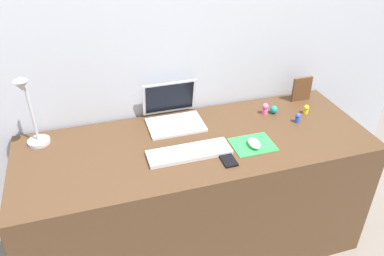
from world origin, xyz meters
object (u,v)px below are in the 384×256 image
(keyboard, at_px, (189,153))
(toy_figurine_teal, at_px, (274,110))
(picture_frame, at_px, (302,89))
(laptop, at_px, (173,113))
(toy_figurine_pink, at_px, (265,108))
(mouse, at_px, (254,143))
(toy_figurine_yellow, at_px, (306,109))
(cell_phone, at_px, (227,159))
(toy_figurine_blue, at_px, (298,118))
(desk_lamp, at_px, (31,115))

(keyboard, height_order, toy_figurine_teal, toy_figurine_teal)
(picture_frame, height_order, toy_figurine_teal, picture_frame)
(laptop, bearing_deg, toy_figurine_pink, -8.29)
(mouse, xyz_separation_m, toy_figurine_yellow, (0.42, 0.22, 0.01))
(mouse, bearing_deg, picture_frame, 37.65)
(cell_phone, distance_m, picture_frame, 0.77)
(laptop, distance_m, toy_figurine_pink, 0.53)
(cell_phone, height_order, toy_figurine_pink, toy_figurine_pink)
(mouse, distance_m, cell_phone, 0.18)
(keyboard, height_order, mouse, mouse)
(keyboard, distance_m, toy_figurine_pink, 0.58)
(mouse, bearing_deg, toy_figurine_teal, 47.58)
(toy_figurine_blue, relative_size, toy_figurine_pink, 0.84)
(desk_lamp, bearing_deg, picture_frame, 1.95)
(toy_figurine_yellow, height_order, toy_figurine_teal, toy_figurine_yellow)
(picture_frame, bearing_deg, toy_figurine_teal, -157.30)
(mouse, distance_m, toy_figurine_teal, 0.37)
(picture_frame, distance_m, toy_figurine_teal, 0.25)
(cell_phone, distance_m, desk_lamp, 0.96)
(toy_figurine_yellow, bearing_deg, picture_frame, 70.95)
(mouse, bearing_deg, laptop, 132.10)
(keyboard, distance_m, desk_lamp, 0.78)
(laptop, height_order, desk_lamp, desk_lamp)
(toy_figurine_pink, bearing_deg, desk_lamp, 178.43)
(keyboard, distance_m, picture_frame, 0.87)
(picture_frame, relative_size, toy_figurine_yellow, 2.84)
(cell_phone, height_order, picture_frame, picture_frame)
(mouse, relative_size, toy_figurine_teal, 2.06)
(picture_frame, height_order, toy_figurine_blue, picture_frame)
(toy_figurine_yellow, xyz_separation_m, toy_figurine_blue, (-0.10, -0.07, 0.00))
(toy_figurine_blue, bearing_deg, desk_lamp, 172.82)
(laptop, height_order, toy_figurine_teal, laptop)
(cell_phone, xyz_separation_m, picture_frame, (0.64, 0.43, 0.07))
(mouse, relative_size, toy_figurine_pink, 1.46)
(toy_figurine_blue, height_order, toy_figurine_pink, toy_figurine_pink)
(toy_figurine_yellow, bearing_deg, keyboard, -166.31)
(mouse, xyz_separation_m, picture_frame, (0.48, 0.37, 0.05))
(laptop, relative_size, cell_phone, 2.34)
(laptop, bearing_deg, keyboard, -90.68)
(laptop, distance_m, picture_frame, 0.80)
(picture_frame, xyz_separation_m, toy_figurine_pink, (-0.28, -0.09, -0.04))
(desk_lamp, bearing_deg, cell_phone, -23.49)
(toy_figurine_teal, bearing_deg, cell_phone, -141.24)
(keyboard, distance_m, toy_figurine_teal, 0.62)
(toy_figurine_blue, bearing_deg, toy_figurine_yellow, 36.98)
(desk_lamp, xyz_separation_m, toy_figurine_pink, (1.23, -0.03, -0.15))
(toy_figurine_teal, bearing_deg, mouse, -132.42)
(toy_figurine_teal, bearing_deg, toy_figurine_yellow, -17.20)
(laptop, xyz_separation_m, cell_phone, (0.16, -0.42, -0.05))
(mouse, height_order, desk_lamp, desk_lamp)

